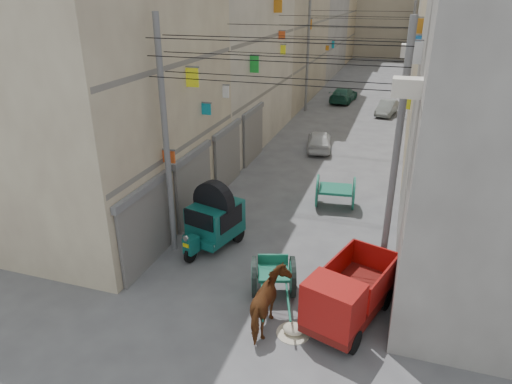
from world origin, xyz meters
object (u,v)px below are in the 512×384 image
at_px(second_cart, 335,191).
at_px(distant_car_grey, 387,108).
at_px(distant_car_white, 319,140).
at_px(auto_rickshaw, 214,217).
at_px(feed_sack, 293,329).
at_px(tonga_cart, 273,276).
at_px(mini_truck, 345,301).
at_px(horse, 270,304).
at_px(distant_car_green, 343,95).

relative_size(second_cart, distant_car_grey, 0.55).
bearing_deg(distant_car_white, auto_rickshaw, 72.87).
bearing_deg(auto_rickshaw, feed_sack, -29.66).
relative_size(tonga_cart, distant_car_white, 0.88).
height_order(mini_truck, distant_car_grey, mini_truck).
bearing_deg(auto_rickshaw, tonga_cart, -23.48).
height_order(auto_rickshaw, second_cart, auto_rickshaw).
xyz_separation_m(distant_car_white, distant_car_grey, (3.28, 9.77, -0.04)).
relative_size(tonga_cart, horse, 1.55).
relative_size(tonga_cart, second_cart, 1.67).
bearing_deg(distant_car_green, distant_car_grey, 142.60).
bearing_deg(tonga_cart, mini_truck, -39.01).
distance_m(feed_sack, horse, 0.95).
xyz_separation_m(mini_truck, feed_sack, (-1.23, -0.67, -0.74)).
bearing_deg(feed_sack, horse, 177.70).
relative_size(auto_rickshaw, feed_sack, 4.83).
relative_size(distant_car_white, distant_car_green, 0.81).
distance_m(second_cart, distant_car_white, 7.85).
height_order(tonga_cart, feed_sack, tonga_cart).
xyz_separation_m(tonga_cart, mini_truck, (2.24, -0.85, 0.23)).
distance_m(mini_truck, feed_sack, 1.58).
bearing_deg(horse, tonga_cart, -80.82).
height_order(second_cart, horse, horse).
relative_size(auto_rickshaw, distant_car_grey, 0.87).
height_order(auto_rickshaw, distant_car_green, auto_rickshaw).
height_order(tonga_cart, distant_car_grey, tonga_cart).
distance_m(mini_truck, distant_car_green, 28.72).
relative_size(distant_car_grey, distant_car_green, 0.77).
height_order(tonga_cart, second_cart, second_cart).
height_order(horse, distant_car_green, horse).
relative_size(mini_truck, feed_sack, 6.15).
xyz_separation_m(second_cart, feed_sack, (0.21, -8.29, -0.61)).
relative_size(feed_sack, distant_car_white, 0.17).
bearing_deg(horse, auto_rickshaw, -52.45).
distance_m(tonga_cart, feed_sack, 1.89).
bearing_deg(auto_rickshaw, distant_car_grey, 92.09).
height_order(feed_sack, distant_car_green, distant_car_green).
bearing_deg(distant_car_white, tonga_cart, 85.32).
xyz_separation_m(auto_rickshaw, distant_car_grey, (4.81, 21.88, -0.59)).
relative_size(second_cart, horse, 0.93).
relative_size(tonga_cart, distant_car_grey, 0.92).
height_order(horse, distant_car_white, horse).
relative_size(tonga_cart, mini_truck, 0.83).
height_order(second_cart, distant_car_white, second_cart).
xyz_separation_m(mini_truck, second_cart, (-1.44, 7.63, -0.13)).
bearing_deg(distant_car_grey, feed_sack, -82.69).
bearing_deg(feed_sack, distant_car_grey, 87.86).
relative_size(mini_truck, distant_car_grey, 1.11).
bearing_deg(distant_car_white, distant_car_grey, -118.48).
bearing_deg(second_cart, mini_truck, -86.30).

